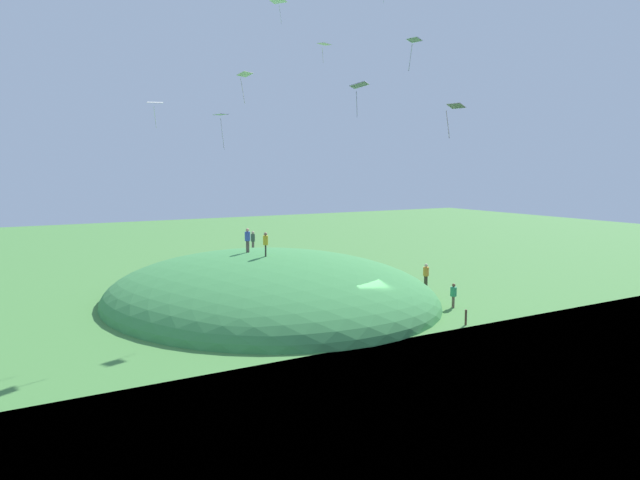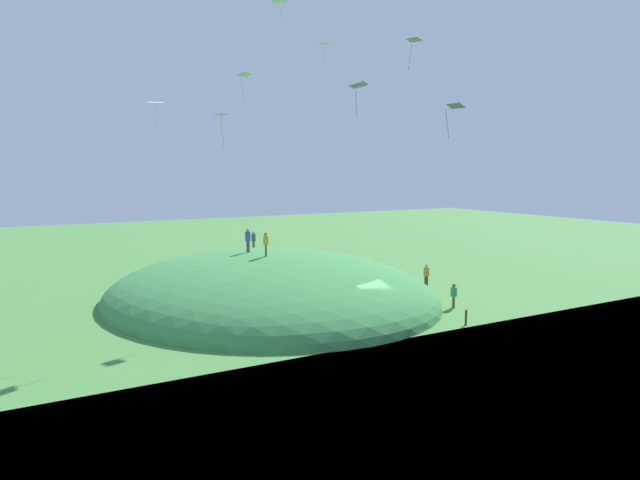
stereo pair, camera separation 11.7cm
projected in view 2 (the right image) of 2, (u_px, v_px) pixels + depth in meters
ground_plane at (365, 319)px, 38.18m from camera, size 160.00×160.00×0.00m
grass_hill at (270, 299)px, 44.13m from camera, size 27.57×24.36×6.98m
dirt_path at (255, 263)px, 60.37m from camera, size 11.94×3.27×0.04m
person_watching_kites at (266, 241)px, 42.14m from camera, size 0.50×0.50×1.77m
person_with_child at (254, 238)px, 53.90m from camera, size 0.50×0.50×1.84m
person_near_shore at (454, 293)px, 41.14m from camera, size 0.61×0.61×1.74m
person_walking_path at (426, 273)px, 45.25m from camera, size 0.54×0.54×1.85m
person_on_hilltop at (248, 237)px, 44.36m from camera, size 0.56×0.56×1.84m
kite_0 at (155, 104)px, 40.74m from camera, size 1.03×1.25×1.84m
kite_1 at (359, 86)px, 27.49m from camera, size 1.29×1.31×1.59m
kite_2 at (279, 2)px, 44.00m from camera, size 1.43×1.33×1.79m
kite_3 at (455, 108)px, 27.02m from camera, size 0.85×0.71×1.60m
kite_6 at (221, 117)px, 32.44m from camera, size 0.91×0.72×1.96m
kite_8 at (413, 42)px, 27.63m from camera, size 0.73×0.57×1.49m
kite_9 at (325, 45)px, 45.04m from camera, size 1.05×1.22×1.41m
kite_10 at (245, 76)px, 38.51m from camera, size 1.08×1.21×2.09m
mooring_post at (466, 318)px, 36.60m from camera, size 0.14×0.14×0.99m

